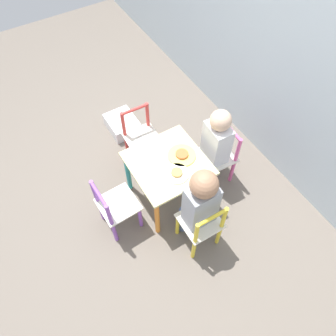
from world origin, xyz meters
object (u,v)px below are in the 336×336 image
(plate_right, at_px, (177,173))
(storage_bin, at_px, (122,124))
(kids_table, at_px, (168,169))
(chair_purple, at_px, (115,207))
(chair_yellow, at_px, (201,225))
(plate_back, at_px, (182,155))
(chair_red, at_px, (141,138))
(chair_pink, at_px, (218,156))
(child_back, at_px, (214,143))
(child_right, at_px, (199,202))

(plate_right, distance_m, storage_bin, 1.03)
(kids_table, xyz_separation_m, chair_purple, (0.02, -0.44, -0.12))
(chair_yellow, xyz_separation_m, storage_bin, (-1.28, 0.02, -0.19))
(chair_purple, distance_m, plate_back, 0.59)
(kids_table, relative_size, chair_purple, 0.99)
(kids_table, xyz_separation_m, chair_red, (-0.44, 0.02, -0.12))
(chair_pink, height_order, child_back, child_back)
(kids_table, distance_m, chair_purple, 0.46)
(chair_yellow, relative_size, storage_bin, 1.77)
(kids_table, height_order, plate_right, plate_right)
(chair_pink, distance_m, plate_right, 0.50)
(chair_purple, distance_m, child_back, 0.85)
(plate_right, bearing_deg, plate_back, 135.00)
(chair_red, relative_size, plate_back, 2.62)
(chair_yellow, bearing_deg, chair_pink, -136.52)
(storage_bin, bearing_deg, child_back, 23.39)
(chair_red, height_order, storage_bin, chair_red)
(child_back, bearing_deg, chair_yellow, -39.03)
(kids_table, distance_m, chair_pink, 0.46)
(child_right, bearing_deg, kids_table, -90.00)
(chair_yellow, relative_size, plate_back, 2.62)
(chair_purple, relative_size, plate_back, 2.62)
(plate_right, height_order, plate_back, same)
(child_back, xyz_separation_m, plate_back, (-0.02, -0.27, 0.02))
(chair_red, xyz_separation_m, plate_back, (0.44, 0.10, 0.20))
(chair_purple, relative_size, chair_red, 1.00)
(kids_table, bearing_deg, chair_red, 178.06)
(chair_yellow, height_order, storage_bin, chair_yellow)
(chair_pink, relative_size, child_right, 0.65)
(kids_table, distance_m, chair_yellow, 0.46)
(chair_pink, bearing_deg, plate_right, -75.37)
(chair_yellow, height_order, child_right, child_right)
(chair_purple, bearing_deg, chair_yellow, -136.48)
(kids_table, xyz_separation_m, child_right, (0.38, -0.00, 0.11))
(chair_pink, bearing_deg, plate_back, -91.25)
(chair_red, relative_size, storage_bin, 1.77)
(chair_yellow, bearing_deg, storage_bin, -90.13)
(chair_yellow, bearing_deg, kids_table, -90.00)
(chair_pink, bearing_deg, chair_red, -134.17)
(child_back, bearing_deg, chair_pink, 90.00)
(chair_red, bearing_deg, child_right, -89.36)
(plate_right, height_order, storage_bin, plate_right)
(chair_yellow, xyz_separation_m, plate_right, (-0.33, 0.00, 0.20))
(child_right, bearing_deg, chair_red, -90.74)
(plate_back, height_order, storage_bin, plate_back)
(chair_purple, xyz_separation_m, child_right, (0.37, 0.44, 0.23))
(plate_back, bearing_deg, chair_pink, 85.15)
(kids_table, bearing_deg, chair_yellow, -0.56)
(chair_pink, distance_m, child_back, 0.20)
(chair_pink, bearing_deg, kids_table, -90.00)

